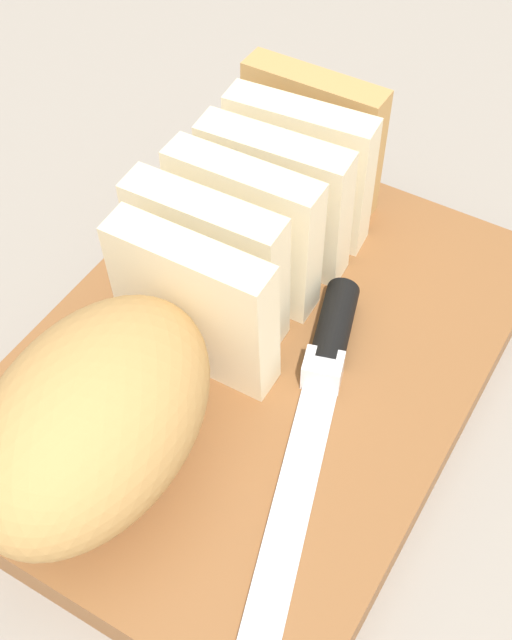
{
  "coord_description": "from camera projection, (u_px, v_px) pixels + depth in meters",
  "views": [
    {
      "loc": [
        -0.3,
        -0.17,
        0.45
      ],
      "look_at": [
        0.0,
        0.0,
        0.05
      ],
      "focal_mm": 48.41,
      "sensor_mm": 36.0,
      "label": 1
    }
  ],
  "objects": [
    {
      "name": "ground_plane",
      "position": [
        256.0,
        373.0,
        0.56
      ],
      "size": [
        3.0,
        3.0,
        0.0
      ],
      "primitive_type": "plane",
      "color": "gray"
    },
    {
      "name": "cutting_board",
      "position": [
        256.0,
        362.0,
        0.55
      ],
      "size": [
        0.38,
        0.28,
        0.02
      ],
      "primitive_type": "cube",
      "rotation": [
        0.0,
        0.0,
        -0.02
      ],
      "color": "brown",
      "rests_on": "ground_plane"
    },
    {
      "name": "bread_loaf",
      "position": [
        178.0,
        314.0,
        0.5
      ],
      "size": [
        0.36,
        0.11,
        0.1
      ],
      "rotation": [
        0.0,
        0.0,
        0.02
      ],
      "color": "tan",
      "rests_on": "cutting_board"
    },
    {
      "name": "bread_knife",
      "position": [
        324.0,
        372.0,
        0.52
      ],
      "size": [
        0.25,
        0.09,
        0.02
      ],
      "rotation": [
        0.0,
        0.0,
        3.41
      ],
      "color": "silver",
      "rests_on": "cutting_board"
    },
    {
      "name": "crumb_near_knife",
      "position": [
        273.0,
        343.0,
        0.55
      ],
      "size": [
        0.01,
        0.01,
        0.01
      ],
      "primitive_type": "sphere",
      "color": "#A8753D",
      "rests_on": "cutting_board"
    },
    {
      "name": "crumb_near_loaf",
      "position": [
        177.0,
        345.0,
        0.55
      ],
      "size": [
        0.0,
        0.0,
        0.0
      ],
      "primitive_type": "sphere",
      "color": "#A8753D",
      "rests_on": "cutting_board"
    }
  ]
}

